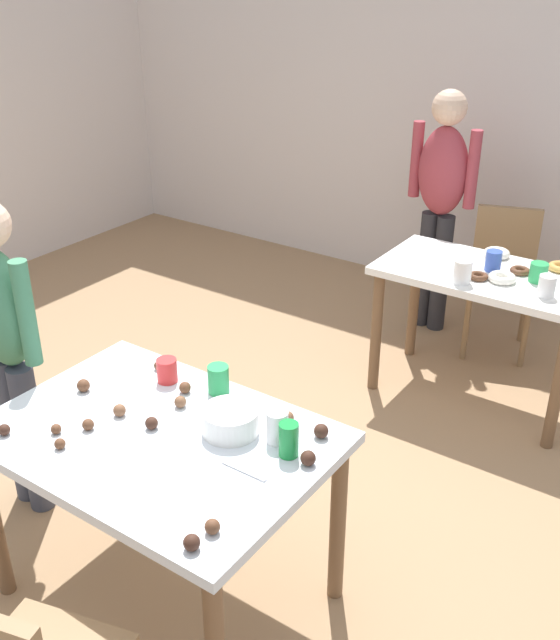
{
  "coord_description": "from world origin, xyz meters",
  "views": [
    {
      "loc": [
        1.66,
        -1.7,
        2.24
      ],
      "look_at": [
        0.15,
        0.49,
        0.9
      ],
      "focal_mm": 41.39,
      "sensor_mm": 36.0,
      "label": 1
    }
  ],
  "objects_px": {
    "chair_far_table": "(502,272)",
    "mixing_bowl": "(230,421)",
    "person_girl_near": "(6,337)",
    "dining_table_near": "(159,456)",
    "person_adult_far": "(441,192)",
    "soda_can": "(289,440)",
    "dining_table_far": "(484,294)"
  },
  "relations": [
    {
      "from": "dining_table_far",
      "to": "person_girl_near",
      "type": "xyz_separation_m",
      "value": [
        -1.3,
        -1.97,
        0.21
      ]
    },
    {
      "from": "dining_table_near",
      "to": "person_girl_near",
      "type": "distance_m",
      "value": 0.89
    },
    {
      "from": "dining_table_far",
      "to": "chair_far_table",
      "type": "xyz_separation_m",
      "value": [
        -0.12,
        0.65,
        -0.13
      ]
    },
    {
      "from": "dining_table_near",
      "to": "person_girl_near",
      "type": "relative_size",
      "value": 0.84
    },
    {
      "from": "mixing_bowl",
      "to": "soda_can",
      "type": "relative_size",
      "value": 1.62
    },
    {
      "from": "person_adult_far",
      "to": "mixing_bowl",
      "type": "relative_size",
      "value": 7.71
    },
    {
      "from": "chair_far_table",
      "to": "person_adult_far",
      "type": "distance_m",
      "value": 0.61
    },
    {
      "from": "chair_far_table",
      "to": "mixing_bowl",
      "type": "xyz_separation_m",
      "value": [
        -0.11,
        -2.53,
        0.3
      ]
    },
    {
      "from": "dining_table_near",
      "to": "mixing_bowl",
      "type": "bearing_deg",
      "value": 37.18
    },
    {
      "from": "chair_far_table",
      "to": "mixing_bowl",
      "type": "height_order",
      "value": "chair_far_table"
    },
    {
      "from": "dining_table_far",
      "to": "person_girl_near",
      "type": "distance_m",
      "value": 2.37
    },
    {
      "from": "chair_far_table",
      "to": "person_girl_near",
      "type": "relative_size",
      "value": 0.62
    },
    {
      "from": "person_girl_near",
      "to": "soda_can",
      "type": "relative_size",
      "value": 11.6
    },
    {
      "from": "person_adult_far",
      "to": "soda_can",
      "type": "bearing_deg",
      "value": -77.08
    },
    {
      "from": "dining_table_near",
      "to": "chair_far_table",
      "type": "distance_m",
      "value": 2.7
    },
    {
      "from": "person_girl_near",
      "to": "mixing_bowl",
      "type": "height_order",
      "value": "person_girl_near"
    },
    {
      "from": "dining_table_far",
      "to": "soda_can",
      "type": "relative_size",
      "value": 9.11
    },
    {
      "from": "chair_far_table",
      "to": "person_girl_near",
      "type": "xyz_separation_m",
      "value": [
        -1.18,
        -2.62,
        0.34
      ]
    },
    {
      "from": "dining_table_near",
      "to": "soda_can",
      "type": "relative_size",
      "value": 9.69
    },
    {
      "from": "chair_far_table",
      "to": "soda_can",
      "type": "distance_m",
      "value": 2.55
    },
    {
      "from": "dining_table_near",
      "to": "person_girl_near",
      "type": "xyz_separation_m",
      "value": [
        -0.87,
        0.06,
        0.19
      ]
    },
    {
      "from": "chair_far_table",
      "to": "person_girl_near",
      "type": "distance_m",
      "value": 2.9
    },
    {
      "from": "dining_table_near",
      "to": "person_adult_far",
      "type": "relative_size",
      "value": 0.77
    },
    {
      "from": "person_girl_near",
      "to": "soda_can",
      "type": "xyz_separation_m",
      "value": [
        1.31,
        0.1,
        -0.03
      ]
    },
    {
      "from": "dining_table_far",
      "to": "person_girl_near",
      "type": "height_order",
      "value": "person_girl_near"
    },
    {
      "from": "person_adult_far",
      "to": "chair_far_table",
      "type": "bearing_deg",
      "value": -1.2
    },
    {
      "from": "dining_table_near",
      "to": "person_adult_far",
      "type": "xyz_separation_m",
      "value": [
        -0.14,
        2.69,
        0.26
      ]
    },
    {
      "from": "person_adult_far",
      "to": "dining_table_far",
      "type": "bearing_deg",
      "value": -49.62
    },
    {
      "from": "chair_far_table",
      "to": "mixing_bowl",
      "type": "distance_m",
      "value": 2.55
    },
    {
      "from": "dining_table_near",
      "to": "chair_far_table",
      "type": "relative_size",
      "value": 1.36
    },
    {
      "from": "person_girl_near",
      "to": "dining_table_far",
      "type": "bearing_deg",
      "value": 56.64
    },
    {
      "from": "dining_table_near",
      "to": "dining_table_far",
      "type": "xyz_separation_m",
      "value": [
        0.43,
        2.03,
        -0.03
      ]
    }
  ]
}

